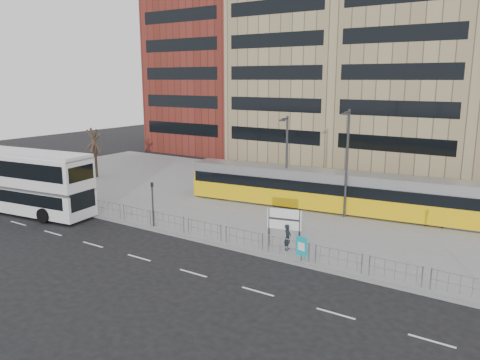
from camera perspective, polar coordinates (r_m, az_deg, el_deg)
The scene contains 15 objects.
ground at distance 29.50m, azimuth -3.85°, elevation -7.82°, with size 120.00×120.00×0.00m, color black.
plaza at distance 39.27m, azimuth 6.75°, elevation -2.66°, with size 64.00×24.00×0.15m, color gray.
kerb at distance 29.51m, azimuth -3.80°, elevation -7.66°, with size 64.00×0.25×0.17m, color gray.
building_row at distance 58.42m, azimuth 18.67°, elevation 14.36°, with size 70.40×18.40×31.20m.
pedestrian_barrier at distance 28.47m, azimuth -0.04°, elevation -6.45°, with size 32.07×0.07×1.10m.
road_markings at distance 26.02m, azimuth -7.46°, elevation -10.71°, with size 62.00×0.12×0.01m, color white.
double_decker_bus at distance 39.30m, azimuth -24.95°, elevation 0.06°, with size 12.25×4.29×4.80m.
tram at distance 36.36m, azimuth 12.95°, elevation -1.49°, with size 25.92×5.54×3.04m.
station_sign at distance 28.08m, azimuth 5.41°, elevation -4.99°, with size 2.05×0.57×2.40m.
ad_panel at distance 26.46m, azimuth 7.51°, elevation -8.08°, with size 0.74×0.21×1.40m.
pedestrian at distance 28.00m, azimuth 5.82°, elevation -6.96°, with size 0.57×0.37×1.55m, color black.
traffic_light_west at distance 32.45m, azimuth -10.62°, elevation -2.22°, with size 0.22×0.24×3.10m.
lamp_post_west at distance 36.99m, azimuth 5.66°, elevation 2.82°, with size 0.45×1.04×7.16m.
lamp_post_east at distance 34.45m, azimuth 12.88°, elevation 2.49°, with size 0.45×1.04×7.88m.
bare_tree at distance 50.02m, azimuth -17.51°, elevation 6.26°, with size 4.46×4.46×7.28m.
Camera 1 is at (16.80, -22.05, 10.09)m, focal length 35.00 mm.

